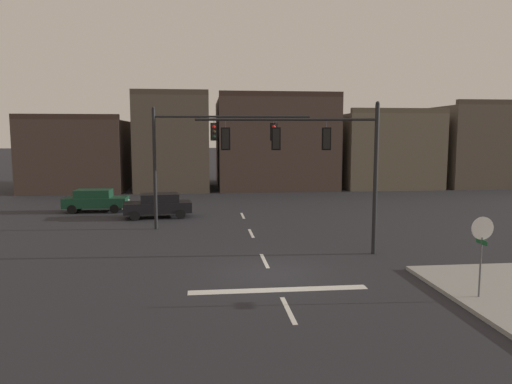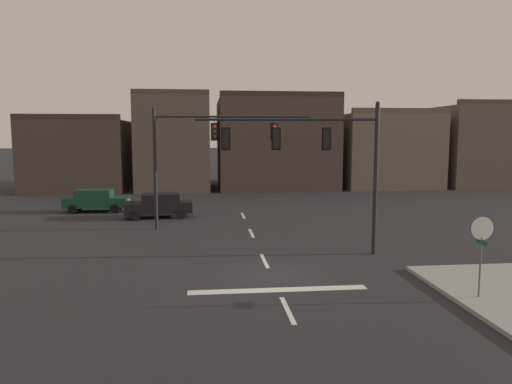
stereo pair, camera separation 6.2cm
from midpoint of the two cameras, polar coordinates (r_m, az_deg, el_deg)
ground_plane at (r=19.30m, az=1.83°, el=-9.69°), size 400.00×400.00×0.00m
stop_bar_paint at (r=17.41m, az=2.75°, el=-11.52°), size 6.40×0.50×0.01m
lane_centreline at (r=21.21m, az=1.09°, el=-8.16°), size 0.16×26.40×0.01m
signal_mast_near_side at (r=21.95m, az=7.40°, el=4.78°), size 8.24×1.02×6.98m
signal_mast_far_side at (r=28.01m, az=-6.52°, el=5.49°), size 9.04×0.82×7.09m
stop_sign at (r=17.35m, az=25.30°, el=-4.91°), size 0.76×0.64×2.83m
car_lot_nearside at (r=36.36m, az=-18.40°, el=-0.89°), size 4.48×1.98×1.61m
car_lot_middle at (r=32.67m, az=-11.43°, el=-1.50°), size 4.61×2.36×1.61m
building_row at (r=51.79m, az=4.90°, el=5.32°), size 51.68×13.02×9.70m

